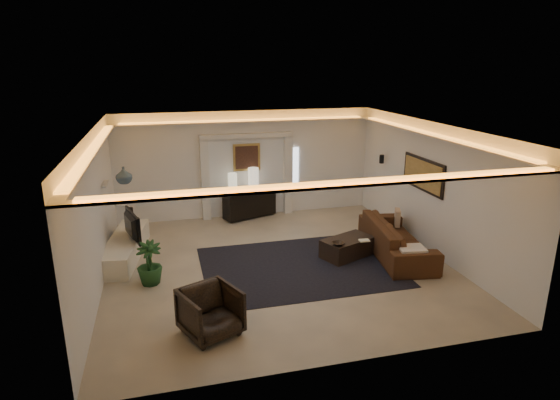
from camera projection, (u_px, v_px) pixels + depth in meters
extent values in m
plane|color=#BFAE8E|center=(278.00, 265.00, 9.91)|extent=(7.00, 7.00, 0.00)
plane|color=white|center=(278.00, 128.00, 9.08)|extent=(7.00, 7.00, 0.00)
plane|color=white|center=(247.00, 164.00, 12.74)|extent=(7.00, 0.00, 7.00)
plane|color=white|center=(342.00, 271.00, 6.25)|extent=(7.00, 0.00, 7.00)
plane|color=white|center=(95.00, 213.00, 8.66)|extent=(0.00, 7.00, 7.00)
plane|color=white|center=(431.00, 188.00, 10.33)|extent=(0.00, 7.00, 7.00)
cube|color=silver|center=(278.00, 142.00, 9.16)|extent=(7.00, 7.00, 0.04)
cube|color=white|center=(294.00, 165.00, 13.08)|extent=(0.25, 0.03, 1.00)
cube|color=black|center=(299.00, 266.00, 9.82)|extent=(4.00, 3.00, 0.01)
cube|color=silver|center=(205.00, 180.00, 12.48)|extent=(0.22, 0.20, 2.20)
cube|color=silver|center=(288.00, 175.00, 13.02)|extent=(0.22, 0.20, 2.20)
cube|color=silver|center=(247.00, 136.00, 12.42)|extent=(2.52, 0.20, 0.12)
cube|color=tan|center=(247.00, 157.00, 12.66)|extent=(0.74, 0.04, 0.74)
cube|color=#4C2D1E|center=(247.00, 157.00, 12.63)|extent=(0.62, 0.02, 0.62)
cube|color=black|center=(423.00, 174.00, 10.53)|extent=(0.04, 1.64, 0.74)
cube|color=tan|center=(422.00, 174.00, 10.52)|extent=(0.02, 1.50, 0.62)
cylinder|color=black|center=(382.00, 159.00, 12.28)|extent=(0.12, 0.12, 0.22)
cube|color=silver|center=(105.00, 184.00, 9.92)|extent=(0.10, 0.55, 0.04)
cube|color=black|center=(249.00, 203.00, 12.81)|extent=(1.52, 0.93, 0.72)
cylinder|color=beige|center=(233.00, 181.00, 12.44)|extent=(0.29, 0.29, 0.53)
cylinder|color=beige|center=(253.00, 179.00, 12.65)|extent=(0.29, 0.29, 0.63)
cube|color=#F0E8CD|center=(125.00, 248.00, 10.23)|extent=(0.99, 2.55, 0.47)
imported|color=black|center=(128.00, 227.00, 9.97)|extent=(1.06, 0.43, 0.61)
cylinder|color=black|center=(131.00, 213.00, 11.22)|extent=(0.14, 0.14, 0.32)
imported|color=slate|center=(124.00, 175.00, 9.82)|extent=(0.39, 0.39, 0.36)
imported|color=#1B441D|center=(149.00, 263.00, 8.95)|extent=(0.48, 0.48, 0.86)
imported|color=#4E2E16|center=(396.00, 238.00, 10.34)|extent=(2.73, 1.39, 0.76)
cube|color=beige|center=(412.00, 248.00, 9.34)|extent=(0.58, 0.50, 0.06)
cube|color=tan|center=(397.00, 218.00, 11.19)|extent=(0.27, 0.40, 0.39)
cube|color=black|center=(348.00, 248.00, 10.29)|extent=(1.30, 1.03, 0.43)
imported|color=black|center=(338.00, 244.00, 9.85)|extent=(0.29, 0.29, 0.06)
cube|color=#FFF4C8|center=(364.00, 241.00, 10.08)|extent=(0.23, 0.17, 0.03)
imported|color=black|center=(211.00, 312.00, 7.29)|extent=(1.09, 1.11, 0.77)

